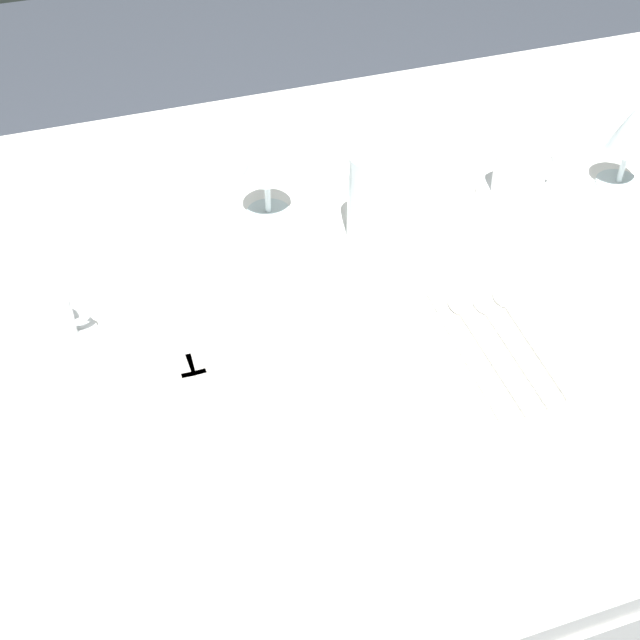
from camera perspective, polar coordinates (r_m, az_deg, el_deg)
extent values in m
plane|color=#383D47|center=(1.77, 0.15, -16.11)|extent=(6.00, 6.00, 0.00)
cube|color=white|center=(1.21, 0.21, 1.71)|extent=(1.80, 1.10, 0.04)
cube|color=white|center=(1.70, -5.89, 10.58)|extent=(1.80, 0.01, 0.18)
cylinder|color=brown|center=(2.07, 17.49, 6.41)|extent=(0.07, 0.07, 0.70)
cylinder|color=white|center=(1.04, 2.12, -4.70)|extent=(0.26, 0.26, 0.02)
cube|color=beige|center=(1.03, -6.66, -6.78)|extent=(0.02, 0.18, 0.00)
cube|color=beige|center=(1.09, -8.10, -2.92)|extent=(0.02, 0.04, 0.00)
cube|color=beige|center=(1.02, -7.93, -7.03)|extent=(0.02, 0.18, 0.00)
cube|color=beige|center=(1.09, -8.92, -3.11)|extent=(0.02, 0.04, 0.00)
cube|color=beige|center=(1.10, 10.07, -2.84)|extent=(0.03, 0.20, 0.00)
cube|color=beige|center=(1.17, 7.95, 0.86)|extent=(0.02, 0.06, 0.00)
cube|color=beige|center=(1.11, 11.46, -2.65)|extent=(0.02, 0.19, 0.00)
ellipsoid|color=beige|center=(1.18, 9.15, 0.95)|extent=(0.03, 0.04, 0.01)
cube|color=beige|center=(1.12, 12.98, -2.38)|extent=(0.02, 0.18, 0.00)
ellipsoid|color=beige|center=(1.18, 10.79, 0.98)|extent=(0.03, 0.04, 0.01)
cube|color=beige|center=(1.14, 14.20, -1.87)|extent=(0.02, 0.18, 0.00)
ellipsoid|color=beige|center=(1.20, 12.04, 1.41)|extent=(0.03, 0.04, 0.01)
cylinder|color=white|center=(1.40, 12.80, 8.18)|extent=(0.12, 0.12, 0.01)
cylinder|color=white|center=(1.38, 13.06, 9.55)|extent=(0.08, 0.08, 0.07)
torus|color=white|center=(1.40, 14.53, 9.90)|extent=(0.05, 0.01, 0.05)
cylinder|color=white|center=(1.16, -17.39, -1.34)|extent=(0.12, 0.12, 0.01)
cylinder|color=white|center=(1.14, -17.78, 0.02)|extent=(0.07, 0.07, 0.07)
torus|color=white|center=(1.13, -16.03, 0.55)|extent=(0.05, 0.01, 0.05)
cylinder|color=silver|center=(1.47, 19.11, 8.56)|extent=(0.07, 0.07, 0.01)
cylinder|color=silver|center=(1.45, 19.41, 9.64)|extent=(0.01, 0.01, 0.06)
cone|color=silver|center=(1.42, 20.06, 11.97)|extent=(0.07, 0.07, 0.08)
cylinder|color=silver|center=(1.33, -3.42, 7.11)|extent=(0.07, 0.07, 0.01)
cylinder|color=silver|center=(1.31, -3.48, 8.37)|extent=(0.01, 0.01, 0.07)
cone|color=silver|center=(1.27, -3.60, 10.73)|extent=(0.08, 0.08, 0.06)
cylinder|color=silver|center=(1.25, 3.45, 8.16)|extent=(0.07, 0.07, 0.14)
cylinder|color=#C68C1E|center=(1.27, 3.40, 7.11)|extent=(0.06, 0.06, 0.07)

